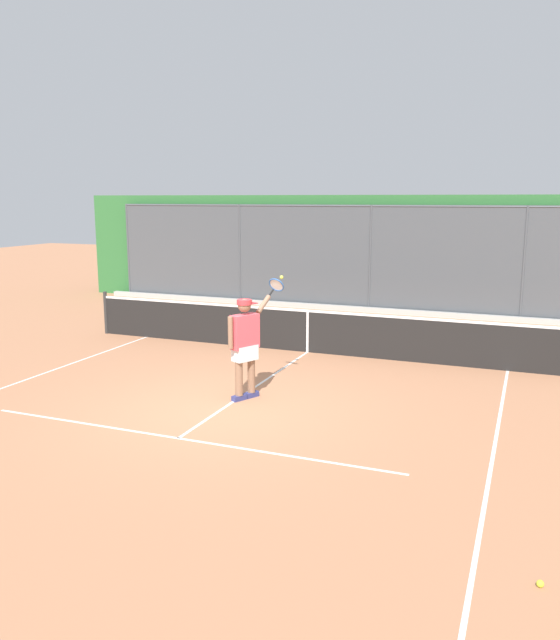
% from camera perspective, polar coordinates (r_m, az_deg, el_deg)
% --- Properties ---
extents(ground_plane, '(60.00, 60.00, 0.00)m').
position_cam_1_polar(ground_plane, '(10.50, -5.06, -7.88)').
color(ground_plane, '#B27551').
extents(court_line_markings, '(8.49, 10.15, 0.01)m').
position_cam_1_polar(court_line_markings, '(9.07, -10.15, -11.09)').
color(court_line_markings, white).
rests_on(court_line_markings, ground).
extents(fence_backdrop, '(20.22, 1.37, 3.48)m').
position_cam_1_polar(fence_backdrop, '(19.81, 8.56, 6.00)').
color(fence_backdrop, '#474C51').
rests_on(fence_backdrop, ground).
extents(tennis_net, '(10.90, 0.09, 1.07)m').
position_cam_1_polar(tennis_net, '(14.04, 2.51, -0.94)').
color(tennis_net, '#2D2D2D').
rests_on(tennis_net, ground).
extents(tennis_player, '(0.59, 1.39, 2.02)m').
position_cam_1_polar(tennis_player, '(10.68, -3.12, -1.84)').
color(tennis_player, navy).
rests_on(tennis_player, ground).
extents(tennis_ball_by_sideline, '(0.07, 0.07, 0.07)m').
position_cam_1_polar(tennis_ball_by_sideline, '(6.46, 22.37, -21.09)').
color(tennis_ball_by_sideline, '#CCDB33').
rests_on(tennis_ball_by_sideline, ground).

